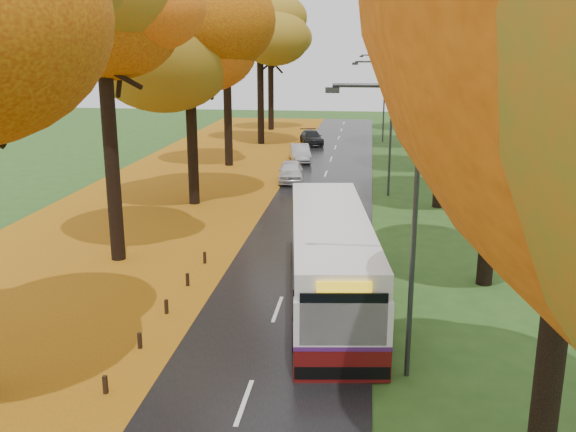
% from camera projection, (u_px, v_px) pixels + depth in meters
% --- Properties ---
extents(road, '(6.50, 90.00, 0.04)m').
position_uv_depth(road, '(312.00, 214.00, 34.60)').
color(road, black).
rests_on(road, ground).
extents(centre_line, '(0.12, 90.00, 0.01)m').
position_uv_depth(centre_line, '(312.00, 213.00, 34.59)').
color(centre_line, silver).
rests_on(centre_line, road).
extents(leaf_verge, '(12.00, 90.00, 0.02)m').
position_uv_depth(leaf_verge, '(151.00, 209.00, 35.70)').
color(leaf_verge, '#7B420B').
rests_on(leaf_verge, ground).
extents(leaf_drift, '(0.90, 90.00, 0.01)m').
position_uv_depth(leaf_drift, '(256.00, 212.00, 34.96)').
color(leaf_drift, '#B17412').
rests_on(leaf_drift, road).
extents(trees_left, '(9.20, 74.00, 13.88)m').
position_uv_depth(trees_left, '(186.00, 32.00, 34.97)').
color(trees_left, black).
rests_on(trees_left, ground).
extents(trees_right, '(9.30, 74.20, 13.96)m').
position_uv_depth(trees_right, '(456.00, 28.00, 33.04)').
color(trees_right, black).
rests_on(trees_right, ground).
extents(bollard_row, '(0.11, 23.51, 0.52)m').
position_uv_depth(bollard_row, '(84.00, 412.00, 15.54)').
color(bollard_row, black).
rests_on(bollard_row, ground).
extents(streetlamp_near, '(2.45, 0.18, 8.00)m').
position_uv_depth(streetlamp_near, '(405.00, 211.00, 16.61)').
color(streetlamp_near, '#333538').
rests_on(streetlamp_near, ground).
extents(streetlamp_mid, '(2.45, 0.18, 8.00)m').
position_uv_depth(streetlamp_mid, '(387.00, 117.00, 37.68)').
color(streetlamp_mid, '#333538').
rests_on(streetlamp_mid, ground).
extents(streetlamp_far, '(2.45, 0.18, 8.00)m').
position_uv_depth(streetlamp_far, '(382.00, 91.00, 58.76)').
color(streetlamp_far, '#333538').
rests_on(streetlamp_far, ground).
extents(bus, '(4.06, 11.86, 3.06)m').
position_uv_depth(bus, '(330.00, 258.00, 22.48)').
color(bus, '#540D0D').
rests_on(bus, road).
extents(car_white, '(2.02, 4.14, 1.36)m').
position_uv_depth(car_white, '(291.00, 171.00, 42.48)').
color(car_white, silver).
rests_on(car_white, road).
extents(car_silver, '(2.19, 4.20, 1.32)m').
position_uv_depth(car_silver, '(300.00, 153.00, 49.70)').
color(car_silver, '#989AA0').
rests_on(car_silver, road).
extents(car_dark, '(2.75, 4.55, 1.23)m').
position_uv_depth(car_dark, '(312.00, 137.00, 58.20)').
color(car_dark, black).
rests_on(car_dark, road).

